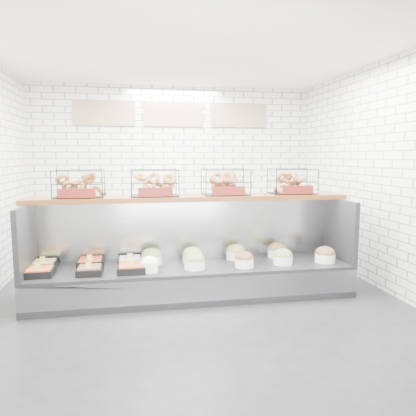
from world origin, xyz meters
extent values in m
plane|color=black|center=(0.00, 0.00, 0.00)|extent=(5.50, 5.50, 0.00)
cube|color=silver|center=(0.00, 2.75, 1.50)|extent=(5.00, 0.02, 3.00)
cube|color=silver|center=(2.50, 0.00, 1.50)|extent=(0.02, 5.50, 3.00)
cube|color=white|center=(0.00, 0.00, 3.00)|extent=(5.00, 5.50, 0.02)
cube|color=tan|center=(-1.20, 2.72, 2.50)|extent=(1.05, 0.03, 0.42)
cube|color=tan|center=(0.00, 2.72, 2.50)|extent=(1.05, 0.03, 0.42)
cube|color=tan|center=(1.20, 2.72, 2.50)|extent=(1.05, 0.03, 0.42)
cube|color=black|center=(0.00, 0.30, 0.20)|extent=(4.00, 0.90, 0.40)
cube|color=#93969B|center=(0.00, -0.14, 0.22)|extent=(4.00, 0.03, 0.28)
cube|color=#93969B|center=(0.00, 0.71, 0.80)|extent=(4.00, 0.08, 0.80)
cube|color=black|center=(-1.97, 0.30, 0.80)|extent=(0.06, 0.90, 0.80)
cube|color=black|center=(1.97, 0.30, 0.80)|extent=(0.06, 0.90, 0.80)
cube|color=black|center=(-1.80, 0.14, 0.44)|extent=(0.31, 0.31, 0.08)
cube|color=#D65C2D|center=(-1.80, 0.14, 0.48)|extent=(0.26, 0.26, 0.04)
cube|color=#EBE052|center=(-1.80, 0.04, 0.53)|extent=(0.06, 0.01, 0.08)
cube|color=black|center=(-1.82, 0.48, 0.44)|extent=(0.27, 0.27, 0.08)
cube|color=#E8E276|center=(-1.82, 0.48, 0.48)|extent=(0.23, 0.23, 0.04)
cube|color=#EBE052|center=(-1.82, 0.38, 0.53)|extent=(0.06, 0.01, 0.08)
cube|color=black|center=(-1.24, 0.11, 0.44)|extent=(0.29, 0.29, 0.08)
cube|color=brown|center=(-1.24, 0.11, 0.48)|extent=(0.25, 0.25, 0.04)
cube|color=#EBE052|center=(-1.24, 0.01, 0.53)|extent=(0.06, 0.01, 0.08)
cube|color=black|center=(-1.27, 0.49, 0.44)|extent=(0.32, 0.32, 0.08)
cube|color=#D65C2D|center=(-1.27, 0.49, 0.48)|extent=(0.27, 0.27, 0.04)
cube|color=#EBE052|center=(-1.27, 0.38, 0.53)|extent=(0.06, 0.01, 0.08)
cube|color=black|center=(-0.77, 0.12, 0.44)|extent=(0.32, 0.32, 0.08)
cube|color=#CB552B|center=(-0.77, 0.12, 0.48)|extent=(0.28, 0.28, 0.04)
cube|color=#EBE052|center=(-0.77, 0.00, 0.53)|extent=(0.06, 0.01, 0.08)
cube|color=black|center=(-0.79, 0.46, 0.44)|extent=(0.30, 0.30, 0.08)
cube|color=white|center=(-0.79, 0.46, 0.48)|extent=(0.26, 0.26, 0.04)
cube|color=#EBE052|center=(-0.79, 0.35, 0.53)|extent=(0.06, 0.01, 0.08)
cylinder|color=white|center=(-0.56, 0.09, 0.46)|extent=(0.22, 0.22, 0.11)
ellipsoid|color=white|center=(-0.56, 0.09, 0.52)|extent=(0.21, 0.21, 0.15)
cylinder|color=white|center=(-0.52, 0.45, 0.46)|extent=(0.27, 0.27, 0.11)
ellipsoid|color=olive|center=(-0.52, 0.45, 0.52)|extent=(0.26, 0.26, 0.18)
cylinder|color=white|center=(-0.01, 0.12, 0.46)|extent=(0.26, 0.26, 0.11)
ellipsoid|color=olive|center=(-0.01, 0.12, 0.52)|extent=(0.25, 0.25, 0.18)
cylinder|color=white|center=(0.01, 0.43, 0.46)|extent=(0.26, 0.26, 0.11)
ellipsoid|color=tan|center=(0.01, 0.43, 0.52)|extent=(0.25, 0.25, 0.17)
cylinder|color=white|center=(0.61, 0.10, 0.46)|extent=(0.24, 0.24, 0.11)
ellipsoid|color=brown|center=(0.61, 0.10, 0.52)|extent=(0.23, 0.23, 0.16)
cylinder|color=white|center=(0.60, 0.48, 0.46)|extent=(0.26, 0.26, 0.11)
ellipsoid|color=olive|center=(0.60, 0.48, 0.52)|extent=(0.25, 0.25, 0.18)
cylinder|color=white|center=(1.13, 0.14, 0.46)|extent=(0.25, 0.25, 0.11)
ellipsoid|color=olive|center=(1.13, 0.14, 0.52)|extent=(0.24, 0.24, 0.17)
cylinder|color=white|center=(1.18, 0.49, 0.46)|extent=(0.26, 0.26, 0.11)
ellipsoid|color=brown|center=(1.18, 0.49, 0.52)|extent=(0.26, 0.26, 0.18)
cylinder|color=white|center=(1.71, 0.14, 0.46)|extent=(0.26, 0.26, 0.11)
ellipsoid|color=brown|center=(1.71, 0.14, 0.52)|extent=(0.26, 0.26, 0.18)
cube|color=#4E2710|center=(0.00, 0.52, 1.23)|extent=(4.10, 0.50, 0.06)
cube|color=black|center=(-1.38, 0.52, 1.43)|extent=(0.60, 0.38, 0.34)
cube|color=#5D1611|center=(-1.38, 0.32, 1.33)|extent=(0.42, 0.02, 0.11)
cube|color=black|center=(-0.46, 0.52, 1.43)|extent=(0.60, 0.38, 0.34)
cube|color=#5D1611|center=(-0.46, 0.32, 1.33)|extent=(0.42, 0.02, 0.11)
cube|color=black|center=(0.46, 0.52, 1.43)|extent=(0.60, 0.38, 0.34)
cube|color=#5D1611|center=(0.46, 0.32, 1.33)|extent=(0.42, 0.02, 0.11)
cube|color=black|center=(1.38, 0.52, 1.43)|extent=(0.60, 0.38, 0.34)
cube|color=#5D1611|center=(1.38, 0.32, 1.33)|extent=(0.42, 0.02, 0.11)
cube|color=#93969B|center=(0.00, 2.43, 0.45)|extent=(4.00, 0.60, 0.90)
cube|color=black|center=(-1.39, 2.41, 1.02)|extent=(0.40, 0.30, 0.24)
cube|color=silver|center=(-0.53, 2.48, 0.99)|extent=(0.35, 0.28, 0.18)
cylinder|color=#DC5037|center=(0.81, 2.49, 1.01)|extent=(0.09, 0.09, 0.22)
cube|color=black|center=(1.05, 2.39, 1.05)|extent=(0.30, 0.30, 0.30)
camera|label=1|loc=(-0.70, -4.64, 1.77)|focal=35.00mm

